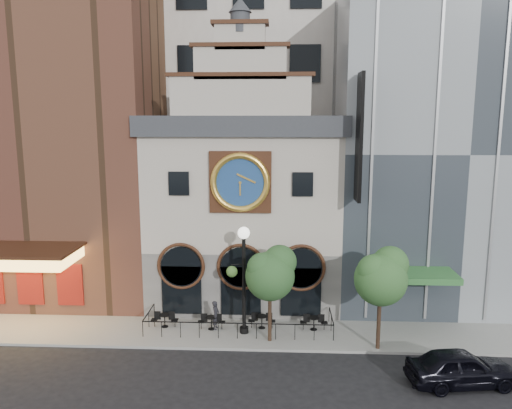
{
  "coord_description": "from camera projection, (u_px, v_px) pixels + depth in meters",
  "views": [
    {
      "loc": [
        2.28,
        -24.66,
        12.28
      ],
      "look_at": [
        0.81,
        6.0,
        6.87
      ],
      "focal_mm": 35.0,
      "sensor_mm": 36.0,
      "label": 1
    }
  ],
  "objects": [
    {
      "name": "theater_building",
      "position": [
        61.0,
        112.0,
        34.72
      ],
      "size": [
        14.0,
        15.6,
        25.0
      ],
      "color": "brown",
      "rests_on": "ground"
    },
    {
      "name": "lamppost",
      "position": [
        244.0,
        268.0,
        27.75
      ],
      "size": [
        1.96,
        0.85,
        6.18
      ],
      "rotation": [
        0.0,
        0.0,
        0.17
      ],
      "color": "black",
      "rests_on": "sidewalk"
    },
    {
      "name": "pedestrian",
      "position": [
        216.0,
        315.0,
        28.79
      ],
      "size": [
        0.5,
        0.68,
        1.68
      ],
      "primitive_type": "imported",
      "rotation": [
        0.0,
        0.0,
        1.39
      ],
      "color": "black",
      "rests_on": "sidewalk"
    },
    {
      "name": "clock_building",
      "position": [
        245.0,
        202.0,
        33.03
      ],
      "size": [
        12.6,
        8.78,
        18.65
      ],
      "color": "#605E5B",
      "rests_on": "ground"
    },
    {
      "name": "bistro_2",
      "position": [
        262.0,
        321.0,
        28.94
      ],
      "size": [
        1.58,
        0.68,
        0.9
      ],
      "color": "black",
      "rests_on": "sidewalk"
    },
    {
      "name": "ground",
      "position": [
        235.0,
        351.0,
        26.5
      ],
      "size": [
        120.0,
        120.0,
        0.0
      ],
      "primitive_type": "plane",
      "color": "black",
      "rests_on": "ground"
    },
    {
      "name": "sidewalk",
      "position": [
        239.0,
        330.0,
        28.94
      ],
      "size": [
        44.0,
        5.0,
        0.15
      ],
      "primitive_type": "cube",
      "color": "gray",
      "rests_on": "ground"
    },
    {
      "name": "tree_right",
      "position": [
        382.0,
        275.0,
        25.84
      ],
      "size": [
        2.86,
        2.75,
        5.5
      ],
      "color": "#382619",
      "rests_on": "sidewalk"
    },
    {
      "name": "car_right",
      "position": [
        461.0,
        368.0,
        23.03
      ],
      "size": [
        5.23,
        2.68,
        1.7
      ],
      "primitive_type": "imported",
      "rotation": [
        0.0,
        0.0,
        1.71
      ],
      "color": "black",
      "rests_on": "ground"
    },
    {
      "name": "cafe_railing",
      "position": [
        239.0,
        321.0,
        28.85
      ],
      "size": [
        10.6,
        2.6,
        0.9
      ],
      "primitive_type": null,
      "color": "black",
      "rests_on": "sidewalk"
    },
    {
      "name": "office_tower",
      "position": [
        254.0,
        25.0,
        42.7
      ],
      "size": [
        20.0,
        16.0,
        40.0
      ],
      "primitive_type": "cube",
      "color": "silver",
      "rests_on": "ground"
    },
    {
      "name": "bistro_3",
      "position": [
        314.0,
        322.0,
        28.72
      ],
      "size": [
        1.58,
        0.68,
        0.9
      ],
      "color": "black",
      "rests_on": "sidewalk"
    },
    {
      "name": "bistro_1",
      "position": [
        211.0,
        322.0,
        28.79
      ],
      "size": [
        1.58,
        0.68,
        0.9
      ],
      "color": "black",
      "rests_on": "sidewalk"
    },
    {
      "name": "bistro_0",
      "position": [
        165.0,
        319.0,
        29.11
      ],
      "size": [
        1.58,
        0.68,
        0.9
      ],
      "color": "black",
      "rests_on": "sidewalk"
    },
    {
      "name": "retail_building",
      "position": [
        437.0,
        149.0,
        33.94
      ],
      "size": [
        14.0,
        14.4,
        20.0
      ],
      "color": "gray",
      "rests_on": "ground"
    },
    {
      "name": "tree_left",
      "position": [
        271.0,
        272.0,
        26.77
      ],
      "size": [
        2.77,
        2.67,
        5.33
      ],
      "color": "#382619",
      "rests_on": "sidewalk"
    }
  ]
}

